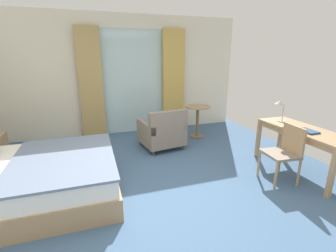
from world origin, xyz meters
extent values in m
cube|color=#426084|center=(0.00, 0.00, -0.05)|extent=(6.12, 6.48, 0.10)
cube|color=silver|center=(0.00, 2.98, 1.37)|extent=(5.72, 0.12, 2.74)
cube|color=silver|center=(0.24, 2.90, 1.21)|extent=(1.51, 0.02, 2.41)
cube|color=tan|center=(-0.74, 2.80, 1.22)|extent=(0.51, 0.10, 2.44)
cube|color=tan|center=(1.21, 2.80, 1.22)|extent=(0.54, 0.10, 2.44)
cube|color=tan|center=(-1.52, 0.39, 0.14)|extent=(1.96, 1.70, 0.29)
cube|color=white|center=(-1.52, 0.39, 0.40)|extent=(1.90, 1.65, 0.22)
cube|color=slate|center=(-1.19, 0.39, 0.53)|extent=(1.29, 1.68, 0.03)
cube|color=tan|center=(2.38, -0.10, 0.71)|extent=(0.58, 1.51, 0.04)
cube|color=tan|center=(2.38, -0.10, 0.65)|extent=(0.53, 1.43, 0.08)
cube|color=tan|center=(2.63, 0.62, 0.35)|extent=(0.06, 0.06, 0.69)
cube|color=tan|center=(2.12, -0.83, 0.35)|extent=(0.06, 0.06, 0.69)
cube|color=tan|center=(2.12, 0.62, 0.35)|extent=(0.06, 0.06, 0.69)
cube|color=gray|center=(1.81, -0.24, 0.43)|extent=(0.46, 0.48, 0.04)
cube|color=tan|center=(2.01, -0.25, 0.65)|extent=(0.07, 0.43, 0.41)
cylinder|color=tan|center=(1.64, -0.02, 0.21)|extent=(0.04, 0.04, 0.41)
cylinder|color=tan|center=(1.61, -0.43, 0.21)|extent=(0.04, 0.04, 0.41)
cylinder|color=tan|center=(2.02, -0.05, 0.21)|extent=(0.04, 0.04, 0.41)
cylinder|color=tan|center=(1.99, -0.46, 0.21)|extent=(0.04, 0.04, 0.41)
cylinder|color=#B7B2A8|center=(2.35, 0.36, 0.74)|extent=(0.14, 0.14, 0.02)
cylinder|color=#B7B2A8|center=(2.35, 0.36, 0.90)|extent=(0.02, 0.02, 0.31)
cone|color=#B7B2A8|center=(2.23, 0.34, 1.08)|extent=(0.18, 0.16, 0.13)
cube|color=navy|center=(2.29, -0.23, 0.74)|extent=(0.19, 0.28, 0.02)
cube|color=gray|center=(0.54, 1.63, 0.26)|extent=(0.90, 0.89, 0.31)
cube|color=gray|center=(0.59, 1.31, 0.62)|extent=(0.79, 0.24, 0.43)
cube|color=gray|center=(0.87, 1.68, 0.49)|extent=(0.22, 0.78, 0.16)
cube|color=gray|center=(0.20, 1.58, 0.49)|extent=(0.22, 0.78, 0.16)
cylinder|color=#4C3D2D|center=(0.81, 2.01, 0.05)|extent=(0.04, 0.04, 0.10)
cylinder|color=#4C3D2D|center=(0.16, 1.90, 0.05)|extent=(0.04, 0.04, 0.10)
cylinder|color=#4C3D2D|center=(0.92, 1.36, 0.05)|extent=(0.04, 0.04, 0.10)
cylinder|color=#4C3D2D|center=(0.26, 1.26, 0.05)|extent=(0.04, 0.04, 0.10)
cylinder|color=tan|center=(1.52, 1.99, 0.72)|extent=(0.57, 0.57, 0.03)
cylinder|color=brown|center=(1.52, 1.99, 0.35)|extent=(0.07, 0.07, 0.70)
cylinder|color=brown|center=(1.52, 1.99, 0.01)|extent=(0.31, 0.31, 0.02)
camera|label=1|loc=(-0.79, -2.79, 1.83)|focal=25.32mm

